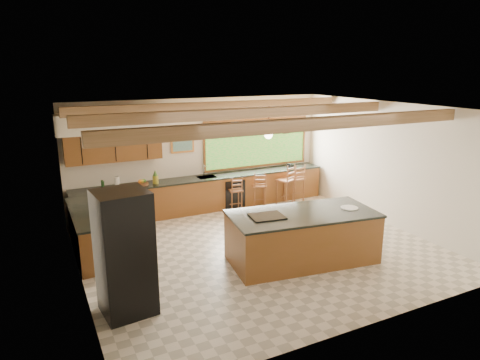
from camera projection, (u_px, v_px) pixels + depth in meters
name	position (u px, v px, depth m)	size (l,w,h in m)	color
ground	(258.00, 248.00, 9.24)	(7.20, 7.20, 0.00)	beige
room_shell	(238.00, 143.00, 9.17)	(7.27, 6.54, 3.02)	beige
counter_run	(183.00, 201.00, 10.95)	(7.12, 3.10, 1.28)	brown
island	(302.00, 237.00, 8.54)	(3.06, 1.75, 1.03)	brown
refrigerator	(125.00, 253.00, 6.61)	(0.85, 0.83, 2.00)	black
bar_stool_a	(236.00, 191.00, 11.44)	(0.39, 0.39, 0.97)	brown
bar_stool_b	(287.00, 181.00, 11.98)	(0.55, 0.55, 1.18)	brown
bar_stool_c	(260.00, 186.00, 11.75)	(0.48, 0.48, 1.03)	brown
bar_stool_d	(297.00, 180.00, 12.26)	(0.42, 0.42, 1.11)	brown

